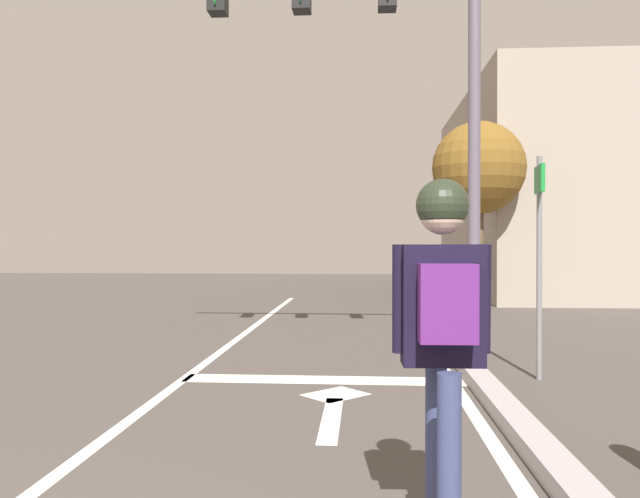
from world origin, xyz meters
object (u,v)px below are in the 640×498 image
(skater, at_px, (443,309))
(street_sign_post, at_px, (539,235))
(roadside_tree, at_px, (479,169))
(traffic_signal_mast, at_px, (373,49))

(skater, distance_m, street_sign_post, 4.24)
(skater, distance_m, roadside_tree, 11.80)
(skater, bearing_deg, traffic_signal_mast, 92.78)
(skater, height_order, traffic_signal_mast, traffic_signal_mast)
(traffic_signal_mast, relative_size, roadside_tree, 1.28)
(street_sign_post, relative_size, roadside_tree, 0.57)
(traffic_signal_mast, xyz_separation_m, roadside_tree, (2.49, 6.15, -0.87))
(skater, height_order, street_sign_post, street_sign_post)
(skater, relative_size, traffic_signal_mast, 0.31)
(skater, height_order, roadside_tree, roadside_tree)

